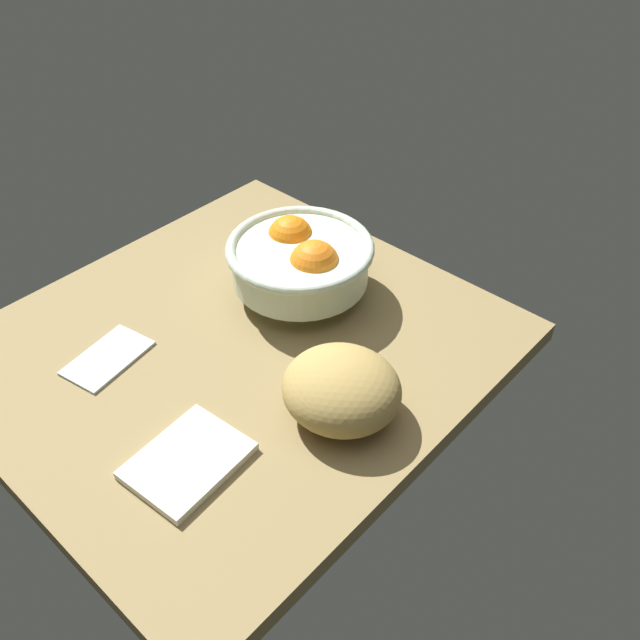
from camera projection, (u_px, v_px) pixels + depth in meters
ground_plane at (237, 350)px, 99.92cm from camera, size 69.53×64.62×3.00cm
fruit_bowl at (301, 260)px, 103.67cm from camera, size 22.38×22.38×11.24cm
bread_loaf at (344, 387)px, 86.06cm from camera, size 18.63×19.23×8.96cm
napkin_folded at (107, 357)px, 96.10cm from camera, size 13.04×9.13×0.85cm
napkin_spare at (188, 461)px, 82.20cm from camera, size 14.52×11.83×1.16cm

